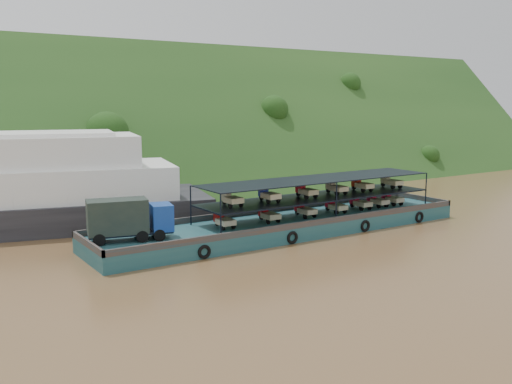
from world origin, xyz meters
TOP-DOWN VIEW (x-y plane):
  - ground at (0.00, 0.00)m, footprint 160.00×160.00m
  - hillside at (0.00, 36.00)m, footprint 140.00×39.60m
  - cargo_barge at (-2.09, -0.65)m, footprint 35.00×7.18m

SIDE VIEW (x-z plane):
  - ground at x=0.00m, z-range 0.00..0.00m
  - hillside at x=0.00m, z-range -19.80..19.80m
  - cargo_barge at x=-2.09m, z-range -1.19..3.35m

